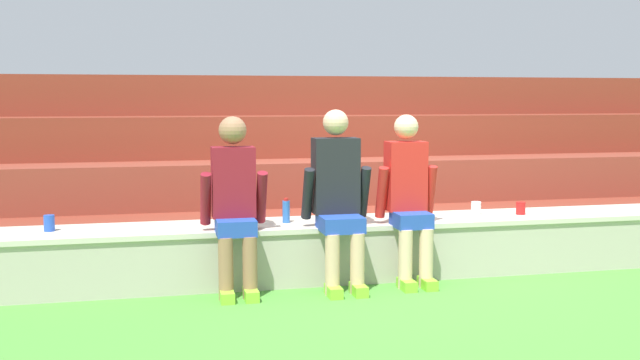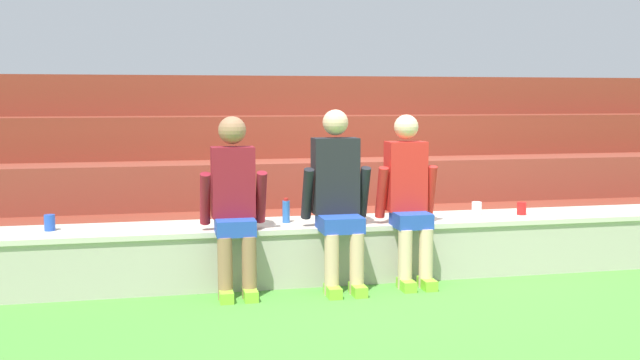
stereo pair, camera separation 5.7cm
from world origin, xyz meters
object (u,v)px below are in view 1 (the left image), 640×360
at_px(plastic_cup_right_end, 476,208).
at_px(plastic_cup_left_end, 521,208).
at_px(person_left_of_center, 338,195).
at_px(person_far_left, 235,201).
at_px(plastic_cup_middle, 49,223).
at_px(person_center, 409,196).
at_px(water_bottle_mid_right, 286,211).

bearing_deg(plastic_cup_right_end, plastic_cup_left_end, -10.47).
distance_m(person_left_of_center, plastic_cup_left_end, 1.76).
xyz_separation_m(person_far_left, plastic_cup_middle, (-1.38, 0.35, -0.18)).
distance_m(person_far_left, person_center, 1.40).
relative_size(person_center, plastic_cup_middle, 10.84).
relative_size(water_bottle_mid_right, plastic_cup_left_end, 1.85).
relative_size(water_bottle_mid_right, plastic_cup_middle, 1.62).
distance_m(plastic_cup_middle, plastic_cup_right_end, 3.52).
bearing_deg(plastic_cup_middle, plastic_cup_right_end, 0.10).
height_order(person_left_of_center, plastic_cup_middle, person_left_of_center).
bearing_deg(water_bottle_mid_right, person_left_of_center, -42.57).
distance_m(water_bottle_mid_right, plastic_cup_middle, 1.83).
distance_m(person_left_of_center, person_center, 0.59).
distance_m(person_center, plastic_cup_middle, 2.80).
distance_m(person_center, water_bottle_mid_right, 1.00).
bearing_deg(person_left_of_center, person_center, 2.68).
height_order(person_center, plastic_cup_middle, person_center).
bearing_deg(person_far_left, plastic_cup_right_end, 9.35).
bearing_deg(plastic_cup_middle, person_far_left, -14.08).
relative_size(plastic_cup_left_end, plastic_cup_right_end, 0.95).
height_order(plastic_cup_left_end, plastic_cup_right_end, plastic_cup_right_end).
xyz_separation_m(person_far_left, person_left_of_center, (0.81, -0.01, 0.02)).
relative_size(person_left_of_center, plastic_cup_middle, 11.19).
bearing_deg(plastic_cup_right_end, plastic_cup_middle, -179.90).
bearing_deg(plastic_cup_left_end, person_left_of_center, -170.53).
relative_size(person_far_left, person_center, 1.00).
bearing_deg(person_left_of_center, plastic_cup_right_end, 15.06).
xyz_separation_m(plastic_cup_middle, plastic_cup_right_end, (3.52, 0.01, -0.00)).
distance_m(person_far_left, plastic_cup_right_end, 2.18).
xyz_separation_m(person_left_of_center, water_bottle_mid_right, (-0.35, 0.32, -0.16)).
bearing_deg(person_left_of_center, water_bottle_mid_right, 137.43).
distance_m(water_bottle_mid_right, plastic_cup_left_end, 2.07).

